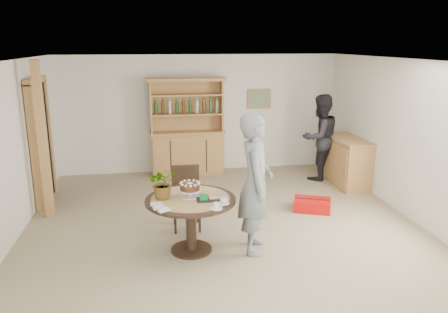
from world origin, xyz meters
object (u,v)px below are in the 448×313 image
adult_person (320,137)px  red_suitcase (312,205)px  sideboard (347,161)px  teen_boy (255,183)px  dining_chair (186,193)px  dining_table (191,209)px  hutch (187,142)px

adult_person → red_suitcase: 1.99m
sideboard → teen_boy: size_ratio=0.67×
sideboard → teen_boy: teen_boy is taller
sideboard → dining_chair: (-3.29, -1.53, 0.06)m
dining_chair → red_suitcase: (2.13, 0.29, -0.43)m
dining_table → adult_person: bearing=44.2°
dining_chair → adult_person: (2.88, 1.97, 0.34)m
hutch → adult_person: bearing=-16.8°
adult_person → sideboard: bearing=110.9°
teen_boy → adult_person: bearing=-22.6°
hutch → teen_boy: hutch is taller
sideboard → teen_boy: (-2.44, -2.45, 0.47)m
adult_person → dining_chair: bearing=12.7°
hutch → sideboard: bearing=-22.2°
dining_chair → red_suitcase: dining_chair is taller
hutch → teen_boy: 3.75m
dining_table → adult_person: (2.88, 2.80, 0.27)m
sideboard → red_suitcase: bearing=-133.2°
dining_table → sideboard: bearing=35.6°
hutch → dining_chair: bearing=-95.2°
dining_chair → teen_boy: teen_boy is taller
red_suitcase → hutch: bearing=149.6°
sideboard → dining_chair: 3.63m
sideboard → dining_table: sideboard is taller
dining_chair → sideboard: bearing=26.1°
dining_chair → red_suitcase: size_ratio=1.34×
hutch → dining_table: size_ratio=1.70×
sideboard → dining_table: (-3.29, -2.35, 0.13)m
hutch → dining_chair: hutch is taller
dining_table → red_suitcase: dining_table is taller
dining_chair → dining_table: bearing=-88.9°
sideboard → adult_person: (-0.41, 0.45, 0.40)m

